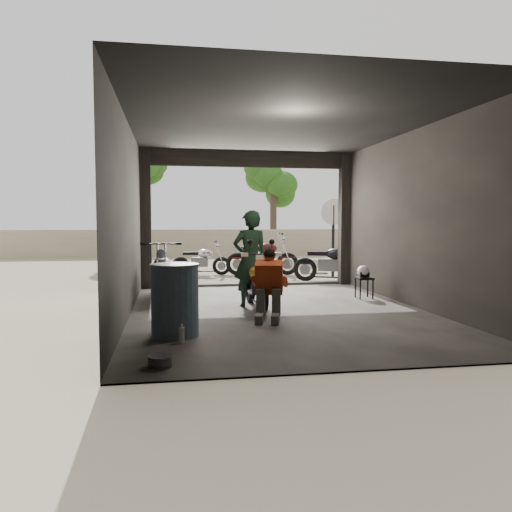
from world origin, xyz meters
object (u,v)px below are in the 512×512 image
object	(u,v)px
left_bike	(162,271)
mechanic	(269,287)
rider	(250,259)
outside_bike_a	(201,258)
outside_bike_c	(331,260)
oil_drum	(175,301)
sign_post	(333,225)
helmet	(363,271)
main_bike	(256,280)
outside_bike_b	(262,254)
stool	(364,281)

from	to	relation	value
left_bike	mechanic	world-z (taller)	left_bike
rider	outside_bike_a	bearing A→B (deg)	-91.42
left_bike	outside_bike_c	xyz separation A→B (m)	(4.24, 2.15, -0.00)
oil_drum	sign_post	size ratio (longest dim) A/B	0.45
helmet	main_bike	bearing A→B (deg)	-169.69
rider	mechanic	xyz separation A→B (m)	(0.07, -1.36, -0.33)
main_bike	outside_bike_b	size ratio (longest dim) A/B	0.86
main_bike	rider	distance (m)	0.40
outside_bike_c	rider	distance (m)	4.28
outside_bike_a	outside_bike_b	distance (m)	1.78
mechanic	oil_drum	world-z (taller)	mechanic
outside_bike_b	outside_bike_c	size ratio (longest dim) A/B	1.07
mechanic	stool	size ratio (longest dim) A/B	2.50
left_bike	outside_bike_a	xyz separation A→B (m)	(1.04, 4.39, -0.08)
outside_bike_b	sign_post	size ratio (longest dim) A/B	0.83
helmet	sign_post	distance (m)	4.11
left_bike	helmet	world-z (taller)	left_bike
main_bike	stool	bearing A→B (deg)	15.90
outside_bike_b	sign_post	world-z (taller)	sign_post
outside_bike_a	main_bike	bearing A→B (deg)	-167.60
left_bike	outside_bike_c	bearing A→B (deg)	27.33
oil_drum	mechanic	bearing A→B (deg)	28.29
helmet	oil_drum	distance (m)	4.67
rider	sign_post	world-z (taller)	sign_post
left_bike	mechanic	xyz separation A→B (m)	(1.66, -2.56, -0.03)
oil_drum	helmet	bearing A→B (deg)	36.03
stool	helmet	xyz separation A→B (m)	(-0.00, 0.05, 0.19)
mechanic	outside_bike_a	bearing A→B (deg)	110.63
mechanic	left_bike	bearing A→B (deg)	138.49
main_bike	left_bike	size ratio (longest dim) A/B	0.91
outside_bike_c	main_bike	bearing A→B (deg)	169.23
outside_bike_b	rider	xyz separation A→B (m)	(-1.19, -5.27, 0.26)
helmet	mechanic	bearing A→B (deg)	-147.74
left_bike	stool	world-z (taller)	left_bike
outside_bike_a	mechanic	bearing A→B (deg)	-168.76
stool	oil_drum	distance (m)	4.64
sign_post	stool	bearing A→B (deg)	-107.46
main_bike	left_bike	world-z (taller)	left_bike
helmet	stool	bearing A→B (deg)	-94.23
outside_bike_a	outside_bike_c	world-z (taller)	outside_bike_c
outside_bike_a	oil_drum	size ratio (longest dim) A/B	1.51
main_bike	rider	size ratio (longest dim) A/B	0.89
outside_bike_c	sign_post	bearing A→B (deg)	5.17
rider	oil_drum	distance (m)	2.56
outside_bike_c	oil_drum	world-z (taller)	outside_bike_c
left_bike	helmet	bearing A→B (deg)	-7.97
outside_bike_a	oil_drum	xyz separation A→B (m)	(-0.81, -7.72, -0.01)
outside_bike_a	outside_bike_b	size ratio (longest dim) A/B	0.81
outside_bike_b	mechanic	bearing A→B (deg)	176.83
helmet	outside_bike_a	bearing A→B (deg)	112.80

